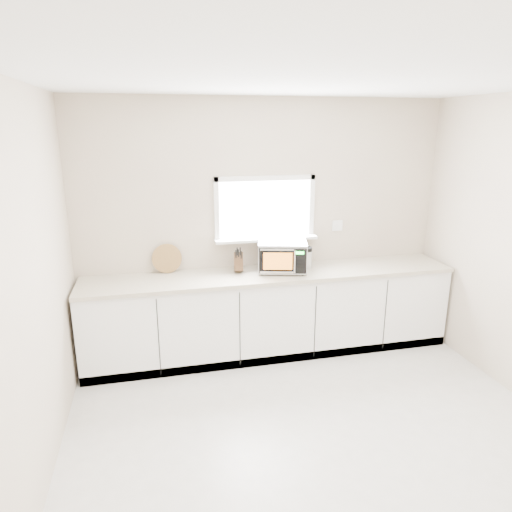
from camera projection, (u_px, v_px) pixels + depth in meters
name	position (u px, v px, depth m)	size (l,w,h in m)	color
ground	(327.00, 454.00, 3.47)	(4.00, 4.00, 0.00)	beige
back_wall	(264.00, 225.00, 4.96)	(4.00, 0.17, 2.70)	beige
cabinets	(271.00, 314.00, 4.94)	(3.92, 0.60, 0.88)	white
countertop	(271.00, 274.00, 4.80)	(3.92, 0.64, 0.04)	#B6AD96
microwave	(282.00, 256.00, 4.81)	(0.58, 0.50, 0.32)	black
knife_block	(238.00, 261.00, 4.78)	(0.12, 0.20, 0.28)	#472B19
cutting_board	(167.00, 258.00, 4.76)	(0.31, 0.31, 0.02)	olive
coffee_grinder	(306.00, 257.00, 4.93)	(0.16, 0.16, 0.24)	#B0B2B7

